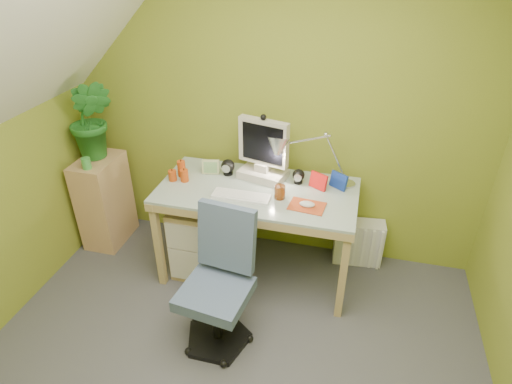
% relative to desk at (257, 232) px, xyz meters
% --- Properties ---
extents(wall_back, '(3.20, 0.01, 2.40)m').
position_rel_desk_xyz_m(wall_back, '(0.04, 0.42, 0.82)').
color(wall_back, olive).
rests_on(wall_back, floor).
extents(desk, '(1.43, 0.72, 0.76)m').
position_rel_desk_xyz_m(desk, '(0.00, 0.00, 0.00)').
color(desk, tan).
rests_on(desk, floor).
extents(monitor, '(0.41, 0.30, 0.51)m').
position_rel_desk_xyz_m(monitor, '(-0.00, 0.18, 0.64)').
color(monitor, beige).
rests_on(monitor, desk).
extents(speaker_left, '(0.11, 0.11, 0.12)m').
position_rel_desk_xyz_m(speaker_left, '(-0.27, 0.16, 0.44)').
color(speaker_left, black).
rests_on(speaker_left, desk).
extents(speaker_right, '(0.10, 0.10, 0.11)m').
position_rel_desk_xyz_m(speaker_right, '(0.27, 0.16, 0.44)').
color(speaker_right, black).
rests_on(speaker_right, desk).
extents(keyboard, '(0.41, 0.13, 0.02)m').
position_rel_desk_xyz_m(keyboard, '(-0.08, -0.14, 0.39)').
color(keyboard, white).
rests_on(keyboard, desk).
extents(mousepad, '(0.25, 0.19, 0.01)m').
position_rel_desk_xyz_m(mousepad, '(0.38, -0.14, 0.39)').
color(mousepad, '#B7421C').
rests_on(mousepad, desk).
extents(mouse, '(0.12, 0.09, 0.04)m').
position_rel_desk_xyz_m(mouse, '(0.38, -0.14, 0.40)').
color(mouse, silver).
rests_on(mouse, mousepad).
extents(amber_tumbler, '(0.08, 0.08, 0.10)m').
position_rel_desk_xyz_m(amber_tumbler, '(0.18, -0.08, 0.43)').
color(amber_tumbler, '#8D4214').
rests_on(amber_tumbler, desk).
extents(candle_cluster, '(0.17, 0.16, 0.12)m').
position_rel_desk_xyz_m(candle_cluster, '(-0.60, 0.01, 0.44)').
color(candle_cluster, '#C14410').
rests_on(candle_cluster, desk).
extents(photo_frame_red, '(0.13, 0.08, 0.12)m').
position_rel_desk_xyz_m(photo_frame_red, '(0.42, 0.12, 0.44)').
color(photo_frame_red, red).
rests_on(photo_frame_red, desk).
extents(photo_frame_blue, '(0.12, 0.09, 0.12)m').
position_rel_desk_xyz_m(photo_frame_blue, '(0.56, 0.16, 0.44)').
color(photo_frame_blue, navy).
rests_on(photo_frame_blue, desk).
extents(photo_frame_green, '(0.13, 0.05, 0.11)m').
position_rel_desk_xyz_m(photo_frame_green, '(-0.40, 0.14, 0.44)').
color(photo_frame_green, '#B2BD82').
rests_on(photo_frame_green, desk).
extents(desk_lamp, '(0.59, 0.31, 0.61)m').
position_rel_desk_xyz_m(desk_lamp, '(0.45, 0.18, 0.69)').
color(desk_lamp, '#B9B9BE').
rests_on(desk_lamp, desk).
extents(side_ledge, '(0.29, 0.45, 0.78)m').
position_rel_desk_xyz_m(side_ledge, '(-1.36, 0.10, 0.01)').
color(side_ledge, tan).
rests_on(side_ledge, floor).
extents(potted_plant, '(0.40, 0.34, 0.65)m').
position_rel_desk_xyz_m(potted_plant, '(-1.36, 0.15, 0.72)').
color(potted_plant, '#236A24').
rests_on(potted_plant, side_ledge).
extents(green_cup, '(0.07, 0.07, 0.09)m').
position_rel_desk_xyz_m(green_cup, '(-1.34, -0.05, 0.44)').
color(green_cup, green).
rests_on(green_cup, side_ledge).
extents(task_chair, '(0.52, 0.52, 0.84)m').
position_rel_desk_xyz_m(task_chair, '(-0.09, -0.74, 0.04)').
color(task_chair, '#465672').
rests_on(task_chair, floor).
extents(radiator, '(0.40, 0.19, 0.38)m').
position_rel_desk_xyz_m(radiator, '(0.77, 0.32, -0.19)').
color(radiator, silver).
rests_on(radiator, floor).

